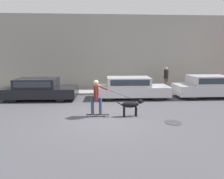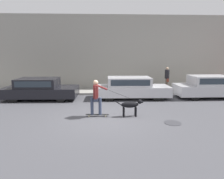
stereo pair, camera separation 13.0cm
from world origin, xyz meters
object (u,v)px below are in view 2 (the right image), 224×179
object	(u,v)px
parked_car_0	(40,89)
parked_car_2	(211,87)
parked_car_1	(131,88)
skateboarder	(96,96)
pedestrian_with_bag	(167,78)
dog	(131,105)

from	to	relation	value
parked_car_0	parked_car_2	world-z (taller)	parked_car_2
parked_car_1	skateboarder	bearing A→B (deg)	-118.79
skateboarder	pedestrian_with_bag	xyz separation A→B (m)	(4.82, 5.37, 0.12)
parked_car_1	pedestrian_with_bag	distance (m)	3.40
parked_car_0	skateboarder	distance (m)	4.94
parked_car_0	parked_car_1	world-z (taller)	parked_car_1
parked_car_1	parked_car_2	xyz separation A→B (m)	(5.02, -0.00, 0.02)
parked_car_1	pedestrian_with_bag	size ratio (longest dim) A/B	2.75
parked_car_2	skateboarder	xyz separation A→B (m)	(-7.03, -3.49, 0.26)
skateboarder	parked_car_2	bearing A→B (deg)	29.75
parked_car_0	parked_car_1	bearing A→B (deg)	1.35
parked_car_0	parked_car_2	size ratio (longest dim) A/B	0.97
parked_car_1	parked_car_2	distance (m)	5.02
parked_car_2	pedestrian_with_bag	world-z (taller)	pedestrian_with_bag
dog	parked_car_0	bearing A→B (deg)	140.86
parked_car_0	dog	size ratio (longest dim) A/B	3.51
parked_car_1	parked_car_2	world-z (taller)	parked_car_2
parked_car_0	pedestrian_with_bag	world-z (taller)	pedestrian_with_bag
pedestrian_with_bag	parked_car_0	bearing A→B (deg)	17.44
parked_car_0	dog	bearing A→B (deg)	-34.30
parked_car_2	skateboarder	distance (m)	7.85
parked_car_0	parked_car_1	xyz separation A→B (m)	(5.48, -0.00, 0.02)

